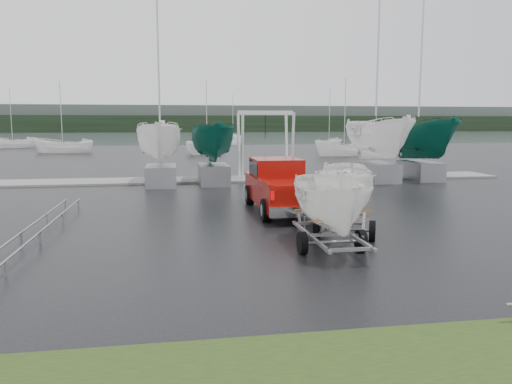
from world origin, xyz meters
The scene contains 21 objects.
ground_plane centered at (0.00, 0.00, 0.00)m, with size 120.00×120.00×0.00m, color black.
lake centered at (0.00, 100.00, -0.01)m, with size 300.00×300.00×0.00m, color slate.
dock centered at (0.00, 13.00, 0.05)m, with size 30.00×3.00×0.12m, color gray.
treeline centered at (0.00, 170.00, 3.00)m, with size 300.00×8.00×6.00m, color black.
far_hill centered at (0.00, 178.00, 5.00)m, with size 300.00×6.00×10.00m, color #4C5651.
pickup_truck centered at (-0.88, 2.45, 1.03)m, with size 2.24×5.97×1.98m.
trailer_hitched centered at (-0.93, -4.04, 2.47)m, with size 1.78×3.61×4.53m.
trailer_parked centered at (0.00, -2.62, 2.76)m, with size 2.47×3.78×5.09m.
boat_hoist centered at (0.52, 13.00, 2.67)m, with size 3.30×2.18×4.12m.
keelboat_0 centered at (-5.63, 11.00, 3.75)m, with size 2.36×3.20×10.53m.
keelboat_1 centered at (-2.76, 11.20, 3.64)m, with size 2.30×3.20×7.23m.
keelboat_2 centered at (6.85, 11.00, 4.21)m, with size 2.64×3.20×10.82m.
keelboat_3 centered at (9.71, 11.30, 4.13)m, with size 2.60×3.20×10.77m.
mast_rack_0 centered at (-9.00, 1.00, 0.35)m, with size 0.56×6.50×0.06m.
moored_boat_0 centered at (-17.30, 43.51, 0.00)m, with size 3.21×3.16×11.54m.
moored_boat_1 centered at (-1.15, 39.09, 0.00)m, with size 3.84×3.86×11.61m.
moored_boat_2 centered at (12.59, 32.94, 0.00)m, with size 3.03×2.98×11.39m.
moored_boat_3 centered at (28.43, 62.21, 0.00)m, with size 3.88×3.87×11.64m.
moored_boat_4 centered at (-26.32, 56.01, 0.01)m, with size 2.89×2.84×11.26m.
moored_boat_5 centered at (4.84, 64.34, 0.00)m, with size 2.85×2.92×11.47m.
moored_boat_6 centered at (15.38, 46.68, 0.01)m, with size 3.05×3.05×10.82m.
Camera 1 is at (-5.03, -16.53, 3.41)m, focal length 35.00 mm.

